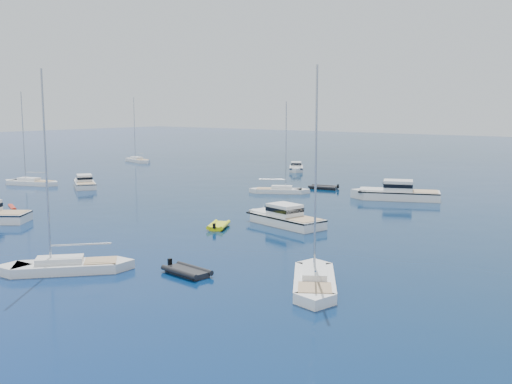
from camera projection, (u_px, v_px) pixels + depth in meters
ground at (35, 256)px, 44.24m from camera, size 400.00×400.00×0.00m
motor_cruiser_centre at (283, 224)px, 56.08m from camera, size 10.01×5.01×2.52m
motor_cruiser_far_l at (85, 187)px, 82.00m from camera, size 8.49×6.69×2.21m
motor_cruiser_distant at (396, 199)px, 71.17m from camera, size 11.60×7.59×2.93m
motor_cruiser_horizon at (296, 171)px, 102.22m from camera, size 5.97×7.42×1.94m
sailboat_fore at (66, 272)px, 40.17m from camera, size 8.13×8.71×13.92m
sailboat_mid_r at (314, 287)px, 36.84m from camera, size 7.23×9.37×14.01m
sailboat_mid_l at (31, 185)px, 84.06m from camera, size 9.42×5.34×13.46m
sailboat_centre at (279, 193)px, 76.32m from camera, size 8.10×6.05×12.03m
sailboat_far_l at (137, 162)px, 118.22m from camera, size 9.25×4.48×13.16m
tender_yellow at (219, 228)px, 54.50m from camera, size 3.18×3.79×0.95m
tender_grey_near at (187, 274)px, 39.49m from camera, size 3.85×2.41×0.95m
tender_grey_far at (324, 189)px, 80.02m from camera, size 4.36×2.94×0.95m
kayak_orange at (12, 207)px, 65.47m from camera, size 3.33×1.89×0.30m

